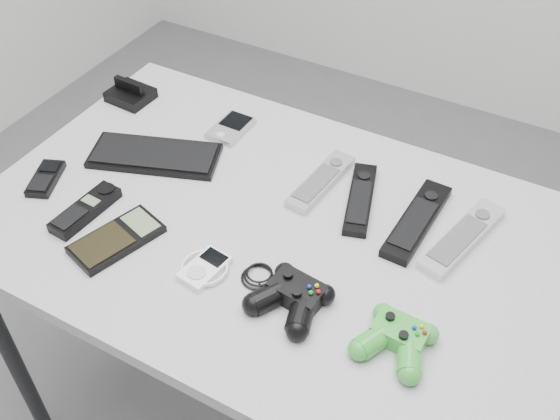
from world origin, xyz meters
The scene contains 14 objects.
desk centered at (-0.10, 0.02, 0.70)m, with size 1.14×0.73×0.76m.
pda_keyboard centered at (-0.42, 0.08, 0.77)m, with size 0.27×0.12×0.02m, color black.
dock_bracket centered at (-0.60, 0.23, 0.79)m, with size 0.10×0.09×0.05m, color black.
pda centered at (-0.33, 0.24, 0.77)m, with size 0.07×0.11×0.02m, color #B1B0B8.
remote_silver_a centered at (-0.07, 0.17, 0.77)m, with size 0.05×0.20×0.02m, color #B1B0B8.
remote_black_a centered at (0.02, 0.16, 0.77)m, with size 0.05×0.20×0.02m, color black.
remote_black_b centered at (0.14, 0.16, 0.77)m, with size 0.06×0.23×0.02m, color black.
remote_silver_b centered at (0.23, 0.15, 0.77)m, with size 0.05×0.23×0.02m, color silver.
mobile_phone centered at (-0.57, -0.09, 0.77)m, with size 0.05×0.11×0.02m, color black.
cordless_handset centered at (-0.43, -0.13, 0.78)m, with size 0.05×0.15×0.02m, color black.
calculator centered at (-0.33, -0.16, 0.77)m, with size 0.09×0.17×0.02m, color black.
mp3_player centered at (-0.14, -0.14, 0.77)m, with size 0.09×0.09×0.02m, color white.
controller_black centered at (0.03, -0.13, 0.79)m, with size 0.22×0.14×0.04m, color black, non-canonical shape.
controller_green centered at (0.21, -0.12, 0.78)m, with size 0.12×0.13×0.04m, color #2B8A25, non-canonical shape.
Camera 1 is at (0.35, -0.75, 1.65)m, focal length 42.00 mm.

